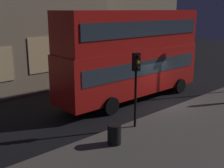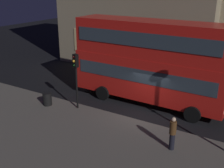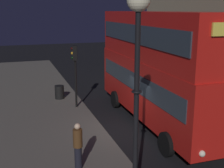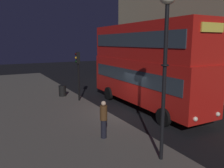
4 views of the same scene
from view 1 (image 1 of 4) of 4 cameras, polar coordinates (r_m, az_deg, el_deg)
ground_plane at (r=18.62m, az=9.74°, el=-3.80°), size 80.00×80.00×0.00m
double_decker_bus at (r=18.61m, az=3.94°, el=6.42°), size 10.81×2.93×5.73m
traffic_light_near_kerb at (r=13.81m, az=4.77°, el=1.89°), size 0.37×0.39×3.68m
traffic_light_far_side at (r=28.74m, az=14.99°, el=8.34°), size 0.36×0.39×4.09m
litter_bin at (r=12.67m, az=0.45°, el=-9.85°), size 0.60×0.60×0.88m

